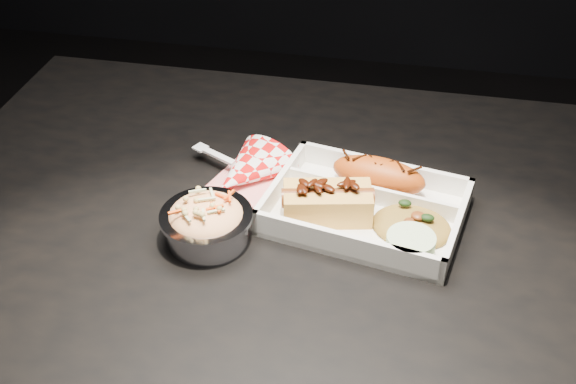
# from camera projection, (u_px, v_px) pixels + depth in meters

# --- Properties ---
(dining_table) EXTENTS (1.20, 0.80, 0.75)m
(dining_table) POSITION_uv_depth(u_px,v_px,m) (341.00, 281.00, 0.99)
(dining_table) COLOR black
(dining_table) RESTS_ON ground
(food_tray) EXTENTS (0.28, 0.22, 0.04)m
(food_tray) POSITION_uv_depth(u_px,v_px,m) (366.00, 210.00, 0.96)
(food_tray) COLOR white
(food_tray) RESTS_ON dining_table
(fried_pastry) EXTENTS (0.14, 0.08, 0.05)m
(fried_pastry) POSITION_uv_depth(u_px,v_px,m) (379.00, 175.00, 0.98)
(fried_pastry) COLOR #B34811
(fried_pastry) RESTS_ON food_tray
(hotdog) EXTENTS (0.12, 0.08, 0.06)m
(hotdog) POSITION_uv_depth(u_px,v_px,m) (328.00, 200.00, 0.94)
(hotdog) COLOR gold
(hotdog) RESTS_ON food_tray
(fried_rice_mound) EXTENTS (0.12, 0.10, 0.03)m
(fried_rice_mound) POSITION_uv_depth(u_px,v_px,m) (412.00, 220.00, 0.92)
(fried_rice_mound) COLOR olive
(fried_rice_mound) RESTS_ON food_tray
(cupcake_liner) EXTENTS (0.06, 0.06, 0.03)m
(cupcake_liner) POSITION_uv_depth(u_px,v_px,m) (410.00, 246.00, 0.88)
(cupcake_liner) COLOR beige
(cupcake_liner) RESTS_ON food_tray
(foil_coleslaw_cup) EXTENTS (0.12, 0.12, 0.07)m
(foil_coleslaw_cup) POSITION_uv_depth(u_px,v_px,m) (206.00, 221.00, 0.91)
(foil_coleslaw_cup) COLOR silver
(foil_coleslaw_cup) RESTS_ON dining_table
(napkin_fork) EXTENTS (0.17, 0.14, 0.10)m
(napkin_fork) POSITION_uv_depth(u_px,v_px,m) (247.00, 172.00, 1.02)
(napkin_fork) COLOR red
(napkin_fork) RESTS_ON dining_table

